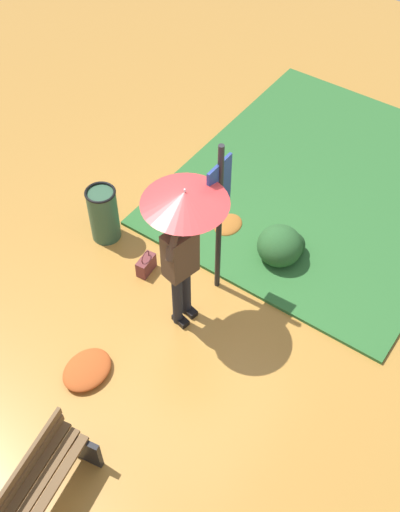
{
  "coord_description": "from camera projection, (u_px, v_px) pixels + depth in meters",
  "views": [
    {
      "loc": [
        -3.86,
        -2.83,
        6.46
      ],
      "look_at": [
        0.15,
        0.0,
        0.85
      ],
      "focal_mm": 44.36,
      "sensor_mm": 36.0,
      "label": 1
    }
  ],
  "objects": [
    {
      "name": "handbag",
      "position": [
        146.0,
        265.0,
        8.32
      ],
      "size": [
        0.31,
        0.17,
        0.37
      ],
      "color": "brown",
      "rests_on": "ground_plane"
    },
    {
      "name": "ground_plane",
      "position": [
        194.0,
        307.0,
        8.02
      ],
      "size": [
        18.0,
        18.0,
        0.0
      ],
      "primitive_type": "plane",
      "color": "#B27A33"
    },
    {
      "name": "grass_verge",
      "position": [
        326.0,
        185.0,
        9.49
      ],
      "size": [
        4.8,
        4.0,
        0.05
      ],
      "color": "#2D662D",
      "rests_on": "ground_plane"
    },
    {
      "name": "shrub_cluster",
      "position": [
        282.0,
        246.0,
        8.37
      ],
      "size": [
        0.66,
        0.6,
        0.54
      ],
      "color": "#285628",
      "rests_on": "ground_plane"
    },
    {
      "name": "person_with_umbrella",
      "position": [
        183.0,
        226.0,
        6.81
      ],
      "size": [
        0.96,
        0.96,
        2.04
      ],
      "color": "black",
      "rests_on": "ground_plane"
    },
    {
      "name": "park_bench",
      "position": [
        35.0,
        491.0,
        6.07
      ],
      "size": [
        1.4,
        0.61,
        0.75
      ],
      "color": "black",
      "rests_on": "ground_plane"
    },
    {
      "name": "leaf_pile_near_person",
      "position": [
        87.0,
        370.0,
        7.34
      ],
      "size": [
        0.63,
        0.5,
        0.14
      ],
      "color": "#B74C1E",
      "rests_on": "ground_plane"
    },
    {
      "name": "trash_bin",
      "position": [
        104.0,
        214.0,
        8.53
      ],
      "size": [
        0.42,
        0.42,
        0.83
      ],
      "color": "#2D5138",
      "rests_on": "ground_plane"
    },
    {
      "name": "info_sign_post",
      "position": [
        219.0,
        205.0,
        7.18
      ],
      "size": [
        0.44,
        0.07,
        2.3
      ],
      "color": "black",
      "rests_on": "ground_plane"
    },
    {
      "name": "leaf_pile_by_bench",
      "position": [
        228.0,
        225.0,
        8.9
      ],
      "size": [
        0.46,
        0.37,
        0.1
      ],
      "color": "#A86023",
      "rests_on": "ground_plane"
    }
  ]
}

